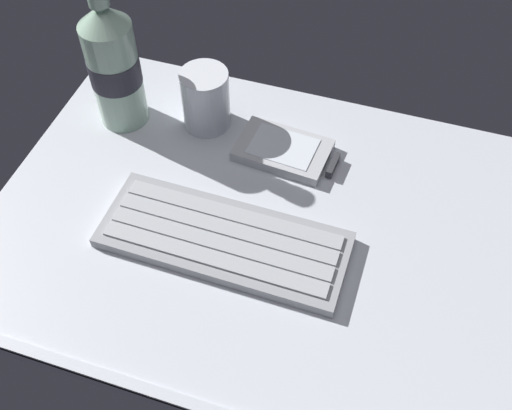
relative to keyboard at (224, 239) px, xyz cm
name	(u,v)px	position (x,y,z in cm)	size (l,w,h in cm)	color
ground_plane	(255,226)	(2.54, 4.12, -1.79)	(64.00, 48.00, 2.80)	silver
keyboard	(224,239)	(0.00, 0.00, 0.00)	(29.16, 11.42, 1.70)	#93969B
handheld_device	(288,151)	(3.20, 15.84, -0.08)	(13.23, 8.56, 1.50)	#B7BABF
juice_cup	(206,101)	(-9.02, 18.34, 3.10)	(6.40, 6.40, 8.50)	silver
water_bottle	(114,65)	(-20.33, 15.88, 8.20)	(6.73, 6.73, 20.80)	#9EC1A8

